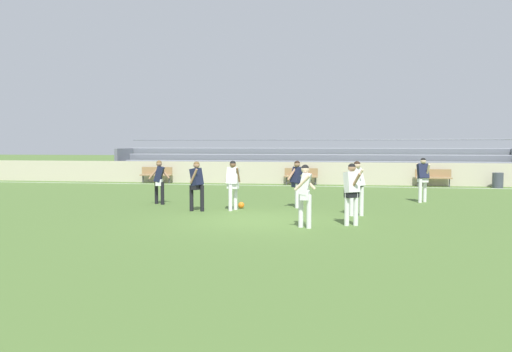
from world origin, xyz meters
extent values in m
plane|color=#4C6B30|center=(0.00, 0.00, 0.00)|extent=(160.00, 160.00, 0.00)
cube|color=white|center=(0.00, 12.16, 0.00)|extent=(44.00, 0.12, 0.01)
cube|color=beige|center=(0.00, 13.39, 0.61)|extent=(48.00, 0.16, 1.21)
cube|color=#9EA3AD|center=(0.69, 14.74, 0.39)|extent=(23.59, 0.36, 0.08)
cube|color=slate|center=(0.69, 14.54, 0.19)|extent=(23.59, 0.04, 0.39)
cube|color=#9EA3AD|center=(0.69, 15.36, 0.77)|extent=(23.59, 0.36, 0.08)
cube|color=slate|center=(0.69, 15.16, 0.58)|extent=(23.59, 0.04, 0.39)
cube|color=#9EA3AD|center=(0.69, 15.98, 1.16)|extent=(23.59, 0.36, 0.08)
cube|color=slate|center=(0.69, 15.78, 0.96)|extent=(23.59, 0.04, 0.39)
cube|color=#9EA3AD|center=(0.69, 16.60, 1.54)|extent=(23.59, 0.36, 0.08)
cube|color=slate|center=(0.69, 16.40, 1.35)|extent=(23.59, 0.04, 0.39)
cube|color=#9EA3AD|center=(0.69, 17.22, 1.93)|extent=(23.59, 0.36, 0.08)
cube|color=slate|center=(0.69, 17.02, 1.74)|extent=(23.59, 0.04, 0.39)
cube|color=slate|center=(-11.01, 15.98, 0.96)|extent=(0.20, 2.85, 1.93)
cylinder|color=slate|center=(0.69, 17.47, 2.48)|extent=(23.59, 0.06, 0.06)
cube|color=#99754C|center=(7.27, 12.81, 0.45)|extent=(1.80, 0.40, 0.06)
cube|color=#99754C|center=(7.27, 12.99, 0.70)|extent=(1.80, 0.05, 0.40)
cylinder|color=#47474C|center=(6.49, 12.81, 0.23)|extent=(0.07, 0.07, 0.45)
cylinder|color=#47474C|center=(8.05, 12.81, 0.23)|extent=(0.07, 0.07, 0.45)
cube|color=#99754C|center=(-7.80, 12.81, 0.45)|extent=(1.80, 0.40, 0.06)
cube|color=#99754C|center=(-7.80, 12.99, 0.70)|extent=(1.80, 0.05, 0.40)
cylinder|color=#47474C|center=(-8.58, 12.81, 0.23)|extent=(0.07, 0.07, 0.45)
cylinder|color=#47474C|center=(-7.02, 12.81, 0.23)|extent=(0.07, 0.07, 0.45)
cube|color=#99754C|center=(0.40, 12.81, 0.45)|extent=(1.80, 0.40, 0.06)
cube|color=#99754C|center=(0.40, 12.99, 0.70)|extent=(1.80, 0.05, 0.40)
cylinder|color=#47474C|center=(-0.38, 12.81, 0.23)|extent=(0.07, 0.07, 0.45)
cylinder|color=#47474C|center=(1.18, 12.81, 0.23)|extent=(0.07, 0.07, 0.45)
cylinder|color=#3D424C|center=(10.34, 12.63, 0.38)|extent=(0.52, 0.52, 0.77)
cylinder|color=white|center=(-1.13, 1.89, 0.44)|extent=(0.13, 0.13, 0.87)
cylinder|color=white|center=(-1.02, 2.19, 0.44)|extent=(0.13, 0.13, 0.87)
cube|color=white|center=(-1.08, 2.04, 0.85)|extent=(0.39, 0.27, 0.24)
cube|color=white|center=(-1.08, 2.04, 1.15)|extent=(0.43, 0.42, 0.60)
cylinder|color=brown|center=(-1.27, 2.11, 1.19)|extent=(0.12, 0.29, 0.50)
cylinder|color=brown|center=(-0.88, 1.96, 1.19)|extent=(0.12, 0.29, 0.50)
sphere|color=brown|center=(-1.08, 2.04, 1.54)|extent=(0.21, 0.21, 0.21)
sphere|color=black|center=(-1.08, 2.04, 1.56)|extent=(0.20, 0.20, 0.20)
cylinder|color=black|center=(-2.39, 1.65, 0.43)|extent=(0.13, 0.13, 0.86)
cylinder|color=black|center=(-2.03, 1.64, 0.43)|extent=(0.13, 0.13, 0.86)
cube|color=black|center=(-2.21, 1.65, 0.84)|extent=(0.34, 0.42, 0.24)
cube|color=#191E38|center=(-2.21, 1.65, 1.14)|extent=(0.44, 0.48, 0.59)
cylinder|color=#A87A5B|center=(-2.17, 1.86, 1.17)|extent=(0.32, 0.19, 0.49)
cylinder|color=#A87A5B|center=(-2.25, 1.43, 1.17)|extent=(0.32, 0.19, 0.49)
sphere|color=#A87A5B|center=(-2.21, 1.65, 1.52)|extent=(0.21, 0.21, 0.21)
sphere|color=brown|center=(-2.21, 1.65, 1.54)|extent=(0.20, 0.20, 0.20)
cylinder|color=black|center=(-3.95, 3.19, 0.41)|extent=(0.13, 0.13, 0.83)
cylinder|color=black|center=(-4.26, 3.40, 0.41)|extent=(0.13, 0.13, 0.83)
cube|color=white|center=(-4.10, 3.29, 0.81)|extent=(0.28, 0.39, 0.24)
cube|color=#191E38|center=(-4.10, 3.29, 1.11)|extent=(0.43, 0.44, 0.60)
cylinder|color=#A87A5B|center=(-4.25, 3.14, 1.15)|extent=(0.40, 0.14, 0.45)
cylinder|color=#A87A5B|center=(-3.95, 3.45, 1.15)|extent=(0.40, 0.14, 0.45)
sphere|color=#A87A5B|center=(-4.10, 3.29, 1.49)|extent=(0.21, 0.21, 0.21)
sphere|color=brown|center=(-4.10, 3.29, 1.51)|extent=(0.20, 0.20, 0.20)
cylinder|color=white|center=(0.99, 2.97, 0.42)|extent=(0.13, 0.13, 0.85)
cylinder|color=white|center=(0.96, 3.22, 0.42)|extent=(0.13, 0.13, 0.85)
cube|color=#232847|center=(0.97, 3.10, 0.83)|extent=(0.41, 0.41, 0.24)
cube|color=#191E38|center=(0.97, 3.10, 1.13)|extent=(0.52, 0.52, 0.60)
cylinder|color=#A87A5B|center=(0.79, 3.02, 1.17)|extent=(0.33, 0.34, 0.44)
cylinder|color=#A87A5B|center=(1.15, 3.17, 1.17)|extent=(0.33, 0.34, 0.44)
sphere|color=#A87A5B|center=(0.97, 3.10, 1.51)|extent=(0.21, 0.21, 0.21)
sphere|color=black|center=(0.97, 3.10, 1.54)|extent=(0.20, 0.20, 0.20)
cylinder|color=white|center=(2.80, 1.36, 0.45)|extent=(0.13, 0.13, 0.91)
cylinder|color=white|center=(3.10, 1.42, 0.45)|extent=(0.13, 0.13, 0.91)
cube|color=black|center=(2.95, 1.39, 0.89)|extent=(0.40, 0.42, 0.24)
cube|color=white|center=(2.95, 1.39, 1.19)|extent=(0.53, 0.53, 0.60)
cylinder|color=beige|center=(2.90, 1.59, 1.22)|extent=(0.32, 0.28, 0.48)
cylinder|color=beige|center=(2.99, 1.19, 1.22)|extent=(0.32, 0.28, 0.48)
sphere|color=beige|center=(2.95, 1.39, 1.57)|extent=(0.21, 0.21, 0.21)
sphere|color=black|center=(2.95, 1.39, 1.59)|extent=(0.20, 0.20, 0.20)
cylinder|color=white|center=(2.62, -0.54, 0.45)|extent=(0.13, 0.13, 0.91)
cylinder|color=white|center=(2.86, -0.47, 0.45)|extent=(0.13, 0.13, 0.91)
cube|color=black|center=(2.74, -0.51, 0.89)|extent=(0.42, 0.39, 0.24)
cube|color=white|center=(2.74, -0.51, 1.19)|extent=(0.48, 0.46, 0.58)
cylinder|color=#A87A5B|center=(2.64, -0.34, 1.22)|extent=(0.29, 0.35, 0.46)
cylinder|color=#A87A5B|center=(2.84, -0.67, 1.22)|extent=(0.29, 0.35, 0.46)
sphere|color=#A87A5B|center=(2.74, -0.51, 1.57)|extent=(0.21, 0.21, 0.21)
sphere|color=black|center=(2.74, -0.51, 1.59)|extent=(0.20, 0.20, 0.20)
cylinder|color=white|center=(5.44, 5.33, 0.45)|extent=(0.13, 0.13, 0.91)
cylinder|color=white|center=(5.65, 5.59, 0.45)|extent=(0.13, 0.13, 0.91)
cube|color=white|center=(5.55, 5.46, 0.89)|extent=(0.40, 0.29, 0.24)
cube|color=#191E38|center=(5.55, 5.46, 1.19)|extent=(0.45, 0.44, 0.60)
cylinder|color=beige|center=(5.39, 5.60, 1.22)|extent=(0.14, 0.31, 0.50)
cylinder|color=beige|center=(5.70, 5.32, 1.22)|extent=(0.14, 0.31, 0.50)
sphere|color=beige|center=(5.55, 5.46, 1.57)|extent=(0.21, 0.21, 0.21)
sphere|color=black|center=(5.55, 5.46, 1.59)|extent=(0.20, 0.20, 0.20)
cylinder|color=white|center=(1.63, -1.14, 0.44)|extent=(0.13, 0.13, 0.89)
cylinder|color=white|center=(1.41, -1.00, 0.44)|extent=(0.13, 0.13, 0.89)
cube|color=white|center=(1.52, -1.07, 0.87)|extent=(0.24, 0.37, 0.24)
cube|color=white|center=(1.52, -1.07, 1.17)|extent=(0.35, 0.40, 0.59)
cylinder|color=beige|center=(1.45, -1.26, 1.21)|extent=(0.42, 0.10, 0.43)
cylinder|color=beige|center=(1.58, -0.89, 1.21)|extent=(0.42, 0.10, 0.43)
sphere|color=beige|center=(1.52, -1.07, 1.55)|extent=(0.21, 0.21, 0.21)
sphere|color=black|center=(1.52, -1.07, 1.57)|extent=(0.20, 0.20, 0.20)
sphere|color=orange|center=(-0.91, 2.60, 0.11)|extent=(0.22, 0.22, 0.22)
camera|label=1|loc=(2.37, -14.27, 2.22)|focal=35.26mm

